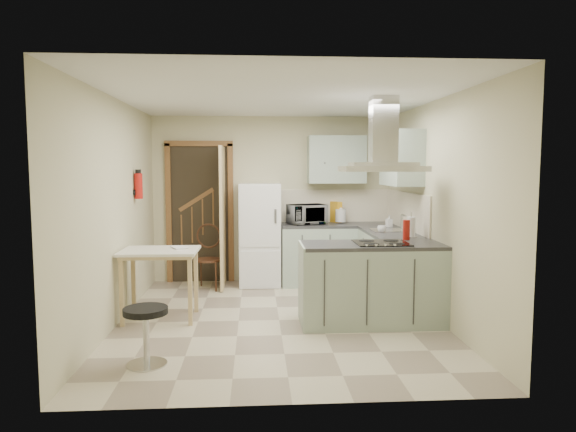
{
  "coord_description": "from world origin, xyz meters",
  "views": [
    {
      "loc": [
        -0.26,
        -5.71,
        1.74
      ],
      "look_at": [
        0.13,
        0.45,
        1.15
      ],
      "focal_mm": 32.0,
      "sensor_mm": 36.0,
      "label": 1
    }
  ],
  "objects": [
    {
      "name": "microwave",
      "position": [
        0.5,
        1.79,
        1.05
      ],
      "size": [
        0.61,
        0.51,
        0.29
      ],
      "primitive_type": "imported",
      "rotation": [
        0.0,
        0.0,
        0.33
      ],
      "color": "black",
      "rests_on": "counter_back"
    },
    {
      "name": "ceiling",
      "position": [
        0.0,
        0.0,
        2.5
      ],
      "size": [
        4.2,
        4.2,
        0.0
      ],
      "primitive_type": "plane",
      "rotation": [
        3.14,
        0.0,
        0.0
      ],
      "color": "silver",
      "rests_on": "back_wall"
    },
    {
      "name": "drop_leaf_table",
      "position": [
        -1.35,
        0.13,
        0.4
      ],
      "size": [
        0.86,
        0.65,
        0.81
      ],
      "primitive_type": "cube",
      "rotation": [
        0.0,
        0.0,
        -0.01
      ],
      "color": "tan",
      "rests_on": "floor"
    },
    {
      "name": "wall_cabinet_back",
      "position": [
        0.95,
        1.93,
        1.85
      ],
      "size": [
        0.85,
        0.35,
        0.7
      ],
      "primitive_type": "cube",
      "color": "#9EB2A0",
      "rests_on": "back_wall"
    },
    {
      "name": "cup",
      "position": [
        1.37,
        0.77,
        0.94
      ],
      "size": [
        0.14,
        0.14,
        0.09
      ],
      "primitive_type": "imported",
      "rotation": [
        0.0,
        0.0,
        -0.32
      ],
      "color": "silver",
      "rests_on": "counter_right"
    },
    {
      "name": "book",
      "position": [
        -1.21,
        0.19,
        0.85
      ],
      "size": [
        0.24,
        0.26,
        0.1
      ],
      "primitive_type": "imported",
      "rotation": [
        0.0,
        0.0,
        0.47
      ],
      "color": "maroon",
      "rests_on": "drop_leaf_table"
    },
    {
      "name": "peninsula",
      "position": [
        1.02,
        -0.18,
        0.45
      ],
      "size": [
        1.55,
        0.65,
        0.9
      ],
      "primitive_type": "cube",
      "color": "#9EB2A0",
      "rests_on": "floor"
    },
    {
      "name": "red_bottle",
      "position": [
        1.48,
        0.08,
        1.01
      ],
      "size": [
        0.1,
        0.1,
        0.23
      ],
      "primitive_type": "cylinder",
      "rotation": [
        0.0,
        0.0,
        0.28
      ],
      "color": "#A5160E",
      "rests_on": "peninsula"
    },
    {
      "name": "left_wall",
      "position": [
        -1.8,
        0.0,
        1.25
      ],
      "size": [
        0.0,
        4.2,
        4.2
      ],
      "primitive_type": "plane",
      "rotation": [
        1.57,
        0.0,
        1.57
      ],
      "color": "beige",
      "rests_on": "floor"
    },
    {
      "name": "back_wall",
      "position": [
        0.0,
        2.1,
        1.25
      ],
      "size": [
        3.6,
        0.0,
        3.6
      ],
      "primitive_type": "plane",
      "rotation": [
        1.57,
        0.0,
        0.0
      ],
      "color": "beige",
      "rests_on": "floor"
    },
    {
      "name": "kettle",
      "position": [
        1.02,
        1.9,
        1.02
      ],
      "size": [
        0.19,
        0.19,
        0.23
      ],
      "primitive_type": "cylinder",
      "rotation": [
        0.0,
        0.0,
        0.25
      ],
      "color": "silver",
      "rests_on": "counter_back"
    },
    {
      "name": "hob",
      "position": [
        1.12,
        -0.18,
        0.91
      ],
      "size": [
        0.58,
        0.5,
        0.01
      ],
      "primitive_type": "cube",
      "color": "black",
      "rests_on": "peninsula"
    },
    {
      "name": "soap_bottle",
      "position": [
        1.61,
        1.34,
        0.98
      ],
      "size": [
        0.09,
        0.09,
        0.17
      ],
      "primitive_type": "imported",
      "rotation": [
        0.0,
        0.0,
        0.16
      ],
      "color": "#A8AAB4",
      "rests_on": "counter_right"
    },
    {
      "name": "doorway",
      "position": [
        -1.1,
        2.07,
        1.05
      ],
      "size": [
        1.1,
        0.12,
        2.1
      ],
      "primitive_type": "cube",
      "color": "brown",
      "rests_on": "floor"
    },
    {
      "name": "sink",
      "position": [
        1.5,
        0.95,
        0.91
      ],
      "size": [
        0.45,
        0.4,
        0.01
      ],
      "primitive_type": "cube",
      "color": "silver",
      "rests_on": "counter_right"
    },
    {
      "name": "splashback",
      "position": [
        0.96,
        2.09,
        1.15
      ],
      "size": [
        1.68,
        0.02,
        0.5
      ],
      "primitive_type": "cube",
      "color": "beige",
      "rests_on": "counter_back"
    },
    {
      "name": "right_wall",
      "position": [
        1.8,
        0.0,
        1.25
      ],
      "size": [
        0.0,
        4.2,
        4.2
      ],
      "primitive_type": "plane",
      "rotation": [
        1.57,
        0.0,
        -1.57
      ],
      "color": "beige",
      "rests_on": "floor"
    },
    {
      "name": "counter_back",
      "position": [
        0.66,
        1.8,
        0.45
      ],
      "size": [
        1.08,
        0.6,
        0.9
      ],
      "primitive_type": "cube",
      "color": "#9EB2A0",
      "rests_on": "floor"
    },
    {
      "name": "wall_cabinet_right",
      "position": [
        1.62,
        0.85,
        1.85
      ],
      "size": [
        0.35,
        0.9,
        0.7
      ],
      "primitive_type": "cube",
      "color": "#9EB2A0",
      "rests_on": "right_wall"
    },
    {
      "name": "extractor_hood",
      "position": [
        1.12,
        -0.18,
        1.72
      ],
      "size": [
        0.9,
        0.55,
        0.1
      ],
      "primitive_type": "cube",
      "color": "silver",
      "rests_on": "ceiling"
    },
    {
      "name": "fridge",
      "position": [
        -0.2,
        1.8,
        0.75
      ],
      "size": [
        0.6,
        0.6,
        1.5
      ],
      "primitive_type": "cube",
      "color": "white",
      "rests_on": "floor"
    },
    {
      "name": "bentwood_chair",
      "position": [
        -0.94,
        1.58,
        0.42
      ],
      "size": [
        0.43,
        0.43,
        0.84
      ],
      "primitive_type": "cube",
      "rotation": [
        0.0,
        0.0,
        -0.17
      ],
      "color": "#483018",
      "rests_on": "floor"
    },
    {
      "name": "stool",
      "position": [
        -1.23,
        -1.26,
        0.26
      ],
      "size": [
        0.46,
        0.46,
        0.52
      ],
      "primitive_type": "cylinder",
      "rotation": [
        0.0,
        0.0,
        -0.22
      ],
      "color": "black",
      "rests_on": "floor"
    },
    {
      "name": "fire_extinguisher",
      "position": [
        -1.74,
        0.9,
        1.5
      ],
      "size": [
        0.1,
        0.1,
        0.32
      ],
      "primitive_type": "cylinder",
      "color": "#B2140F",
      "rests_on": "left_wall"
    },
    {
      "name": "counter_right",
      "position": [
        1.5,
        1.12,
        0.45
      ],
      "size": [
        0.6,
        1.95,
        0.9
      ],
      "primitive_type": "cube",
      "color": "#9EB2A0",
      "rests_on": "floor"
    },
    {
      "name": "floor",
      "position": [
        0.0,
        0.0,
        0.0
      ],
      "size": [
        4.2,
        4.2,
        0.0
      ],
      "primitive_type": "plane",
      "color": "#BEB394",
      "rests_on": "ground"
    },
    {
      "name": "paper_towel",
      "position": [
        1.6,
        0.28,
        1.03
      ],
      "size": [
        0.13,
        0.13,
        0.26
      ],
      "primitive_type": "cylinder",
      "rotation": [
        0.0,
        0.0,
        -0.35
      ],
      "color": "white",
      "rests_on": "counter_right"
    },
    {
      "name": "cereal_box",
      "position": [
        0.96,
        1.99,
        1.06
      ],
      "size": [
        0.16,
        0.23,
        0.32
      ],
      "primitive_type": "cube",
      "rotation": [
        0.0,
        0.0,
        0.42
      ],
      "color": "orange",
      "rests_on": "counter_back"
    }
  ]
}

